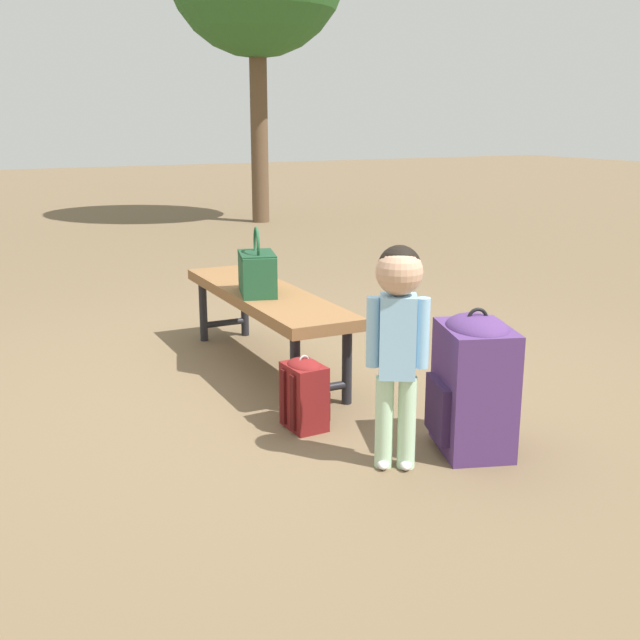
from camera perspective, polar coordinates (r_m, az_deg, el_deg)
The scene contains 6 objects.
ground_plane at distance 4.01m, azimuth -2.51°, elevation -5.53°, with size 40.00×40.00×0.00m, color brown.
park_bench at distance 4.33m, azimuth -4.03°, elevation 1.42°, with size 1.61×0.44×0.45m.
handbag at distance 4.22m, azimuth -4.64°, elevation 3.59°, with size 0.36×0.27×0.37m.
child_standing at distance 3.04m, azimuth 5.75°, elevation -0.20°, with size 0.18×0.22×0.91m.
backpack_large at distance 3.33m, azimuth 11.22°, elevation -4.35°, with size 0.44×0.40×0.63m.
backpack_small at distance 3.54m, azimuth -1.15°, elevation -5.30°, with size 0.21×0.19×0.35m.
Camera 1 is at (3.40, -1.60, 1.38)m, focal length 43.58 mm.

